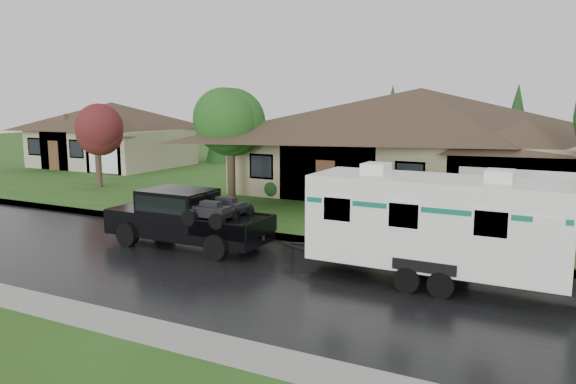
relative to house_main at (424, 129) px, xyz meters
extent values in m
plane|color=#2B4C17|center=(-2.29, -13.84, -3.59)|extent=(140.00, 140.00, 0.00)
cube|color=black|center=(-2.29, -15.84, -3.59)|extent=(140.00, 8.00, 0.01)
cube|color=gray|center=(-2.29, -11.59, -3.52)|extent=(140.00, 0.50, 0.15)
cube|color=#2B4C17|center=(-2.29, 1.16, -3.52)|extent=(140.00, 26.00, 0.15)
cube|color=gray|center=(-0.29, 0.16, -1.94)|extent=(18.00, 10.00, 3.00)
pyramid|color=#37281E|center=(-0.29, 0.16, 2.16)|extent=(19.44, 10.80, 2.60)
cube|color=gray|center=(5.11, -2.84, -2.09)|extent=(5.76, 4.00, 2.70)
cube|color=tan|center=(-24.29, 2.16, -2.04)|extent=(10.00, 8.00, 2.80)
pyramid|color=#37281E|center=(-24.29, 2.16, 1.36)|extent=(10.80, 8.64, 2.00)
cube|color=tan|center=(-21.29, 0.16, -2.18)|extent=(3.20, 4.00, 2.52)
cylinder|color=#382B1E|center=(-7.85, -6.54, -2.19)|extent=(0.40, 0.40, 2.50)
sphere|color=#296520|center=(-7.85, -6.54, 0.54)|extent=(3.45, 3.45, 3.45)
cylinder|color=#382B1E|center=(-17.15, -6.22, -2.43)|extent=(0.35, 0.35, 2.02)
sphere|color=maroon|center=(-17.15, -6.22, -0.22)|extent=(2.79, 2.79, 2.79)
sphere|color=#143814|center=(-6.59, -4.54, -2.94)|extent=(1.00, 1.00, 1.00)
sphere|color=#143814|center=(-2.39, -4.54, -2.94)|extent=(1.00, 1.00, 1.00)
sphere|color=#143814|center=(1.81, -4.54, -2.94)|extent=(1.00, 1.00, 1.00)
sphere|color=#143814|center=(6.01, -4.54, -2.94)|extent=(1.00, 1.00, 1.00)
cube|color=black|center=(-4.79, -14.05, -2.81)|extent=(6.01, 2.00, 0.86)
cube|color=black|center=(-6.99, -14.05, -2.54)|extent=(1.60, 1.95, 0.35)
cube|color=black|center=(-5.19, -14.05, -2.04)|extent=(2.40, 1.88, 0.90)
cube|color=black|center=(-5.19, -14.05, -1.99)|extent=(2.20, 1.92, 0.55)
cube|color=black|center=(-2.88, -14.05, -2.61)|extent=(2.20, 1.90, 0.06)
cylinder|color=black|center=(-6.69, -15.03, -3.17)|extent=(0.84, 0.32, 0.84)
cylinder|color=black|center=(-6.69, -13.07, -3.17)|extent=(0.84, 0.32, 0.84)
cylinder|color=black|center=(-2.88, -15.03, -3.17)|extent=(0.84, 0.32, 0.84)
cylinder|color=black|center=(-2.88, -13.07, -3.17)|extent=(0.84, 0.32, 0.84)
cube|color=white|center=(3.91, -14.05, -1.81)|extent=(7.01, 2.40, 2.45)
cube|color=black|center=(3.91, -14.05, -3.19)|extent=(7.41, 1.20, 0.14)
cube|color=#0E634D|center=(3.91, -14.05, -1.27)|extent=(6.87, 2.42, 0.14)
cube|color=white|center=(2.11, -14.05, -0.43)|extent=(0.70, 0.80, 0.32)
cube|color=white|center=(5.52, -14.05, -0.43)|extent=(0.70, 0.80, 0.32)
cylinder|color=black|center=(3.46, -15.23, -3.24)|extent=(0.70, 0.24, 0.70)
cylinder|color=black|center=(3.46, -12.87, -3.24)|extent=(0.70, 0.24, 0.70)
cylinder|color=black|center=(4.36, -15.23, -3.24)|extent=(0.70, 0.24, 0.70)
cylinder|color=black|center=(4.36, -12.87, -3.24)|extent=(0.70, 0.24, 0.70)
camera|label=1|loc=(7.33, -29.59, 1.55)|focal=35.00mm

